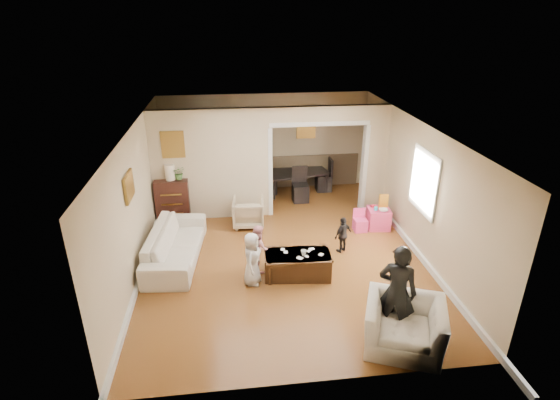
{
  "coord_description": "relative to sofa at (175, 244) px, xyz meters",
  "views": [
    {
      "loc": [
        -0.97,
        -7.74,
        4.58
      ],
      "look_at": [
        0.0,
        0.2,
        1.05
      ],
      "focal_mm": 27.77,
      "sensor_mm": 36.0,
      "label": 1
    }
  ],
  "objects": [
    {
      "name": "play_bowl",
      "position": [
        4.49,
        0.71,
        0.16
      ],
      "size": [
        0.22,
        0.22,
        0.05
      ],
      "primitive_type": "imported",
      "rotation": [
        0.0,
        0.0,
        -0.1
      ],
      "color": "silver",
      "rests_on": "play_table"
    },
    {
      "name": "armchair_back",
      "position": [
        1.52,
        1.31,
        -0.01
      ],
      "size": [
        0.74,
        0.76,
        0.65
      ],
      "primitive_type": "imported",
      "rotation": [
        0.0,
        0.0,
        3.07
      ],
      "color": "tan",
      "rests_on": "ground"
    },
    {
      "name": "toy_block",
      "position": [
        4.32,
        0.95,
        0.16
      ],
      "size": [
        0.09,
        0.08,
        0.05
      ],
      "primitive_type": "cube",
      "rotation": [
        0.0,
        0.0,
        0.25
      ],
      "color": "red",
      "rests_on": "play_table"
    },
    {
      "name": "potted_plant",
      "position": [
        -0.01,
        1.75,
        0.87
      ],
      "size": [
        0.29,
        0.25,
        0.32
      ],
      "primitive_type": "imported",
      "color": "#436E31",
      "rests_on": "dresser"
    },
    {
      "name": "cyan_cup",
      "position": [
        4.34,
        0.78,
        0.17
      ],
      "size": [
        0.08,
        0.08,
        0.08
      ],
      "primitive_type": "cylinder",
      "color": "#2AB4D3",
      "rests_on": "play_table"
    },
    {
      "name": "partition_header",
      "position": [
        3.22,
        1.89,
        2.09
      ],
      "size": [
        2.22,
        0.18,
        0.35
      ],
      "primitive_type": "cube",
      "color": "beige",
      "rests_on": "partition_right"
    },
    {
      "name": "dining_table",
      "position": [
        2.93,
        3.18,
        -0.04
      ],
      "size": [
        1.81,
        1.23,
        0.58
      ],
      "primitive_type": "imported",
      "rotation": [
        0.0,
        0.0,
        0.2
      ],
      "color": "black",
      "rests_on": "ground"
    },
    {
      "name": "armchair_front",
      "position": [
        3.55,
        -2.88,
        0.03
      ],
      "size": [
        1.39,
        1.32,
        0.72
      ],
      "primitive_type": "imported",
      "rotation": [
        0.0,
        0.0,
        -0.38
      ],
      "color": "#EEE4CD",
      "rests_on": "ground"
    },
    {
      "name": "adult_person",
      "position": [
        3.49,
        -2.64,
        0.45
      ],
      "size": [
        0.68,
        0.61,
        1.56
      ],
      "primitive_type": "imported",
      "rotation": [
        0.0,
        0.0,
        2.62
      ],
      "color": "black",
      "rests_on": "ground"
    },
    {
      "name": "framed_art_alcove",
      "position": [
        3.22,
        3.53,
        1.37
      ],
      "size": [
        0.45,
        0.03,
        0.55
      ],
      "primitive_type": "cube",
      "color": "brown"
    },
    {
      "name": "framed_art_partition",
      "position": [
        -0.08,
        1.79,
        1.52
      ],
      "size": [
        0.45,
        0.03,
        0.55
      ],
      "primitive_type": "cube",
      "color": "brown",
      "rests_on": "partition_left"
    },
    {
      "name": "window_pane",
      "position": [
        4.85,
        -0.31,
        1.22
      ],
      "size": [
        0.03,
        0.95,
        1.1
      ],
      "primitive_type": "cube",
      "color": "white",
      "rests_on": "ground"
    },
    {
      "name": "sofa",
      "position": [
        0.0,
        0.0,
        0.0
      ],
      "size": [
        1.12,
        2.36,
        0.67
      ],
      "primitive_type": "imported",
      "rotation": [
        0.0,
        0.0,
        1.47
      ],
      "color": "#EEE4CD",
      "rests_on": "ground"
    },
    {
      "name": "play_table",
      "position": [
        4.44,
        0.83,
        -0.1
      ],
      "size": [
        0.53,
        0.53,
        0.46
      ],
      "primitive_type": "cube",
      "rotation": [
        0.0,
        0.0,
        -0.1
      ],
      "color": "#F13F7B",
      "rests_on": "ground"
    },
    {
      "name": "craft_papers",
      "position": [
        2.4,
        -0.83,
        0.12
      ],
      "size": [
        0.78,
        0.47,
        0.0
      ],
      "color": "white",
      "rests_on": "coffee_table"
    },
    {
      "name": "child_kneel_b",
      "position": [
        1.61,
        -0.56,
        0.13
      ],
      "size": [
        0.45,
        0.52,
        0.93
      ],
      "primitive_type": "imported",
      "rotation": [
        0.0,
        0.0,
        1.8
      ],
      "color": "pink",
      "rests_on": "ground"
    },
    {
      "name": "coffee_table",
      "position": [
        2.31,
        -0.86,
        -0.11
      ],
      "size": [
        1.27,
        0.74,
        0.45
      ],
      "primitive_type": "cube",
      "rotation": [
        0.0,
        0.0,
        -0.12
      ],
      "color": "#392412",
      "rests_on": "ground"
    },
    {
      "name": "dresser",
      "position": [
        -0.21,
        1.75,
        0.19
      ],
      "size": [
        0.76,
        0.43,
        1.04
      ],
      "primitive_type": "cube",
      "color": "#34160F",
      "rests_on": "ground"
    },
    {
      "name": "child_toddler",
      "position": [
        3.36,
        -0.11,
        0.05
      ],
      "size": [
        0.48,
        0.41,
        0.78
      ],
      "primitive_type": "imported",
      "rotation": [
        0.0,
        0.0,
        -2.56
      ],
      "color": "black",
      "rests_on": "ground"
    },
    {
      "name": "child_kneel_a",
      "position": [
        1.46,
        -1.01,
        0.17
      ],
      "size": [
        0.45,
        0.56,
        1.01
      ],
      "primitive_type": "imported",
      "rotation": [
        0.0,
        0.0,
        1.28
      ],
      "color": "silver",
      "rests_on": "ground"
    },
    {
      "name": "partition_right",
      "position": [
        4.59,
        1.89,
        0.97
      ],
      "size": [
        0.55,
        0.18,
        2.6
      ],
      "primitive_type": "cube",
      "color": "beige",
      "rests_on": "ground"
    },
    {
      "name": "floor",
      "position": [
        2.12,
        0.09,
        -0.33
      ],
      "size": [
        7.0,
        7.0,
        0.0
      ],
      "primitive_type": "plane",
      "color": "brown",
      "rests_on": "ground"
    },
    {
      "name": "coffee_cup",
      "position": [
        2.41,
        -0.91,
        0.17
      ],
      "size": [
        0.12,
        0.12,
        0.1
      ],
      "primitive_type": "imported",
      "rotation": [
        0.0,
        0.0,
        -0.12
      ],
      "color": "white",
      "rests_on": "coffee_table"
    },
    {
      "name": "framed_art_sofa_wall",
      "position": [
        -0.59,
        -0.51,
        1.47
      ],
      "size": [
        0.03,
        0.55,
        0.4
      ],
      "primitive_type": "cube",
      "color": "brown"
    },
    {
      "name": "partition_left",
      "position": [
        0.74,
        1.89,
        0.97
      ],
      "size": [
        2.75,
        0.18,
        2.6
      ],
      "primitive_type": "cube",
      "color": "beige",
      "rests_on": "ground"
    },
    {
      "name": "table_lamp",
      "position": [
        -0.21,
        1.75,
        0.89
      ],
      "size": [
        0.22,
        0.22,
        0.36
      ],
      "primitive_type": "cylinder",
      "color": "#FEECCF",
      "rests_on": "dresser"
    },
    {
      "name": "cereal_box",
      "position": [
        4.56,
        0.93,
        0.28
      ],
      "size": [
        0.21,
        0.09,
        0.3
      ],
      "primitive_type": "cube",
      "rotation": [
        0.0,
        0.0,
        -0.1
      ],
      "color": "yellow",
      "rests_on": "play_table"
    }
  ]
}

